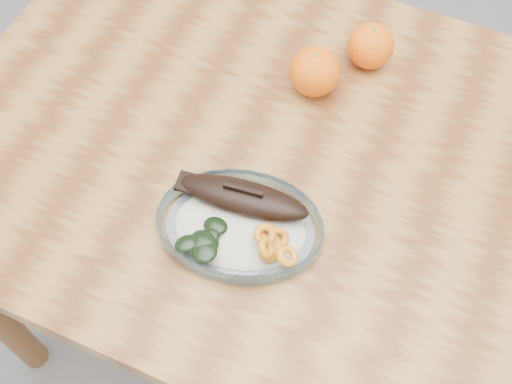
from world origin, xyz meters
TOP-DOWN VIEW (x-y plane):
  - ground at (0.00, 0.00)m, footprint 3.00×3.00m
  - dining_table at (0.00, 0.00)m, footprint 1.20×0.80m
  - plated_meal at (-0.04, -0.16)m, footprint 0.53×0.53m
  - orange_left at (-0.04, 0.14)m, footprint 0.09×0.09m
  - orange_right at (0.03, 0.24)m, footprint 0.08×0.08m

SIDE VIEW (x-z plane):
  - ground at x=0.00m, z-range 0.00..0.00m
  - dining_table at x=0.00m, z-range 0.28..1.03m
  - plated_meal at x=-0.04m, z-range 0.73..0.80m
  - orange_right at x=0.03m, z-range 0.75..0.83m
  - orange_left at x=-0.04m, z-range 0.75..0.84m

